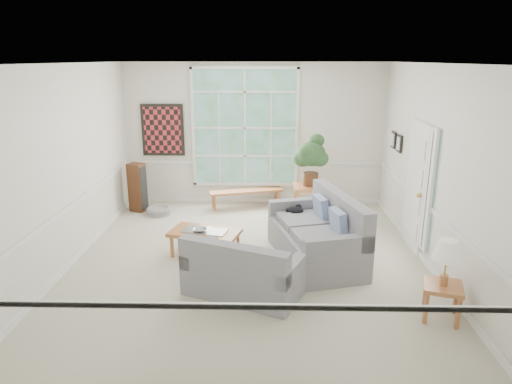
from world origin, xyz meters
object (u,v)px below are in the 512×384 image
(loveseat_front, at_px, (243,266))
(side_table, at_px, (441,302))
(coffee_table, at_px, (205,243))
(end_table, at_px, (309,200))
(loveseat_right, at_px, (315,228))

(loveseat_front, xyz_separation_m, side_table, (2.44, -0.56, -0.18))
(loveseat_front, xyz_separation_m, coffee_table, (-0.68, 1.26, -0.21))
(loveseat_front, distance_m, end_table, 3.49)
(loveseat_right, distance_m, end_table, 2.20)
(end_table, relative_size, side_table, 1.34)
(loveseat_front, distance_m, coffee_table, 1.45)
(loveseat_front, height_order, coffee_table, loveseat_front)
(loveseat_right, height_order, loveseat_front, loveseat_right)
(coffee_table, relative_size, side_table, 2.42)
(loveseat_right, relative_size, coffee_table, 1.77)
(coffee_table, distance_m, side_table, 3.61)
(loveseat_right, relative_size, side_table, 4.28)
(side_table, bearing_deg, loveseat_right, 129.52)
(loveseat_front, height_order, end_table, loveseat_front)
(end_table, bearing_deg, loveseat_right, -92.44)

